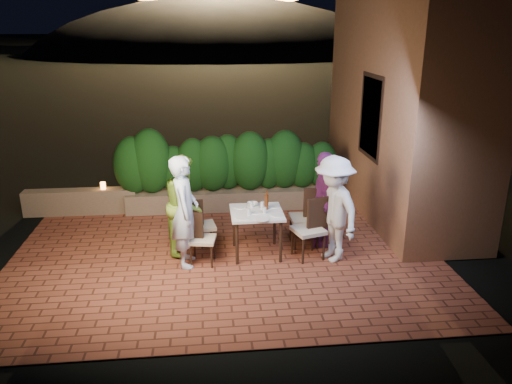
{
  "coord_description": "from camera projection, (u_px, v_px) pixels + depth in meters",
  "views": [
    {
      "loc": [
        -0.29,
        -7.42,
        3.63
      ],
      "look_at": [
        0.51,
        0.17,
        1.05
      ],
      "focal_mm": 35.0,
      "sensor_mm": 36.0,
      "label": 1
    }
  ],
  "objects": [
    {
      "name": "plate_centre",
      "position": [
        255.0,
        212.0,
        8.03
      ],
      "size": [
        0.23,
        0.23,
        0.01
      ],
      "primitive_type": "cylinder",
      "color": "white",
      "rests_on": "dining_table"
    },
    {
      "name": "diner_purple",
      "position": [
        323.0,
        199.0,
        8.43
      ],
      "size": [
        0.53,
        1.01,
        1.64
      ],
      "primitive_type": "imported",
      "rotation": [
        0.0,
        0.0,
        -1.71
      ],
      "color": "#7C2970",
      "rests_on": "ground"
    },
    {
      "name": "diner_white",
      "position": [
        334.0,
        209.0,
        7.85
      ],
      "size": [
        0.99,
        1.27,
        1.72
      ],
      "primitive_type": "imported",
      "rotation": [
        0.0,
        0.0,
        -1.21
      ],
      "color": "white",
      "rests_on": "ground"
    },
    {
      "name": "chair_right_front",
      "position": [
        308.0,
        229.0,
        8.03
      ],
      "size": [
        0.58,
        0.58,
        1.0
      ],
      "primitive_type": null,
      "rotation": [
        0.0,
        0.0,
        3.44
      ],
      "color": "black",
      "rests_on": "ground"
    },
    {
      "name": "glass_ne",
      "position": [
        264.0,
        210.0,
        7.97
      ],
      "size": [
        0.06,
        0.06,
        0.1
      ],
      "primitive_type": "cylinder",
      "color": "silver",
      "rests_on": "dining_table"
    },
    {
      "name": "diner_blue",
      "position": [
        185.0,
        211.0,
        7.68
      ],
      "size": [
        0.43,
        0.65,
        1.78
      ],
      "primitive_type": "imported",
      "rotation": [
        0.0,
        0.0,
        1.57
      ],
      "color": "#C3D9FB",
      "rests_on": "ground"
    },
    {
      "name": "plate_nw",
      "position": [
        242.0,
        217.0,
        7.8
      ],
      "size": [
        0.22,
        0.22,
        0.01
      ],
      "primitive_type": "cylinder",
      "color": "white",
      "rests_on": "dining_table"
    },
    {
      "name": "chair_right_back",
      "position": [
        304.0,
        217.0,
        8.49
      ],
      "size": [
        0.48,
        0.48,
        1.02
      ],
      "primitive_type": null,
      "rotation": [
        0.0,
        0.0,
        3.16
      ],
      "color": "black",
      "rests_on": "ground"
    },
    {
      "name": "beer_bottle",
      "position": [
        267.0,
        200.0,
        8.11
      ],
      "size": [
        0.06,
        0.06,
        0.32
      ],
      "primitive_type": null,
      "color": "#52240D",
      "rests_on": "dining_table"
    },
    {
      "name": "plate_front",
      "position": [
        262.0,
        219.0,
        7.74
      ],
      "size": [
        0.24,
        0.24,
        0.01
      ],
      "primitive_type": "cylinder",
      "color": "white",
      "rests_on": "dining_table"
    },
    {
      "name": "parapet_lamp",
      "position": [
        103.0,
        186.0,
        9.94
      ],
      "size": [
        0.1,
        0.1,
        0.14
      ],
      "primitive_type": "cylinder",
      "color": "orange",
      "rests_on": "parapet"
    },
    {
      "name": "planter",
      "position": [
        230.0,
        199.0,
        10.31
      ],
      "size": [
        4.2,
        0.55,
        0.4
      ],
      "primitive_type": "cube",
      "color": "#77624B",
      "rests_on": "ground"
    },
    {
      "name": "plate_se",
      "position": [
        273.0,
        206.0,
        8.29
      ],
      "size": [
        0.21,
        0.21,
        0.01
      ],
      "primitive_type": "cylinder",
      "color": "white",
      "rests_on": "dining_table"
    },
    {
      "name": "window_pane",
      "position": [
        372.0,
        117.0,
        9.24
      ],
      "size": [
        0.08,
        1.0,
        1.4
      ],
      "primitive_type": "cube",
      "color": "black",
      "rests_on": "building_wall"
    },
    {
      "name": "chair_left_front",
      "position": [
        202.0,
        238.0,
        7.85
      ],
      "size": [
        0.46,
        0.46,
        0.86
      ],
      "primitive_type": null,
      "rotation": [
        0.0,
        0.0,
        -0.16
      ],
      "color": "black",
      "rests_on": "ground"
    },
    {
      "name": "plate_sw",
      "position": [
        240.0,
        207.0,
        8.25
      ],
      "size": [
        0.22,
        0.22,
        0.01
      ],
      "primitive_type": "cylinder",
      "color": "white",
      "rests_on": "dining_table"
    },
    {
      "name": "building_wall",
      "position": [
        405.0,
        86.0,
        9.63
      ],
      "size": [
        1.6,
        5.0,
        5.0
      ],
      "primitive_type": "cube",
      "color": "#9E623E",
      "rests_on": "ground"
    },
    {
      "name": "ground",
      "position": [
        226.0,
        258.0,
        8.19
      ],
      "size": [
        400.0,
        400.0,
        0.0
      ],
      "primitive_type": "plane",
      "color": "black",
      "rests_on": "ground"
    },
    {
      "name": "chair_left_back",
      "position": [
        203.0,
        225.0,
        8.34
      ],
      "size": [
        0.47,
        0.47,
        0.89
      ],
      "primitive_type": null,
      "rotation": [
        0.0,
        0.0,
        0.15
      ],
      "color": "black",
      "rests_on": "ground"
    },
    {
      "name": "glass_nw",
      "position": [
        249.0,
        212.0,
        7.91
      ],
      "size": [
        0.06,
        0.06,
        0.1
      ],
      "primitive_type": "cylinder",
      "color": "silver",
      "rests_on": "dining_table"
    },
    {
      "name": "dining_table",
      "position": [
        257.0,
        233.0,
        8.19
      ],
      "size": [
        0.84,
        0.84,
        0.75
      ],
      "primitive_type": null,
      "rotation": [
        0.0,
        0.0,
        0.0
      ],
      "color": "white",
      "rests_on": "ground"
    },
    {
      "name": "glass_se",
      "position": [
        263.0,
        205.0,
        8.18
      ],
      "size": [
        0.07,
        0.07,
        0.12
      ],
      "primitive_type": "cylinder",
      "color": "silver",
      "rests_on": "dining_table"
    },
    {
      "name": "glass_sw",
      "position": [
        252.0,
        204.0,
        8.24
      ],
      "size": [
        0.06,
        0.06,
        0.1
      ],
      "primitive_type": "cylinder",
      "color": "silver",
      "rests_on": "dining_table"
    },
    {
      "name": "diner_green",
      "position": [
        184.0,
        204.0,
        8.17
      ],
      "size": [
        0.76,
        0.9,
        1.66
      ],
      "primitive_type": "imported",
      "rotation": [
        0.0,
        0.0,
        1.39
      ],
      "color": "#8DBC3B",
      "rests_on": "ground"
    },
    {
      "name": "hill",
      "position": [
        220.0,
        85.0,
        66.2
      ],
      "size": [
        52.0,
        40.0,
        22.0
      ],
      "primitive_type": "ellipsoid",
      "color": "black",
      "rests_on": "ground"
    },
    {
      "name": "plate_ne",
      "position": [
        277.0,
        215.0,
        7.91
      ],
      "size": [
        0.22,
        0.22,
        0.01
      ],
      "primitive_type": "cylinder",
      "color": "white",
      "rests_on": "dining_table"
    },
    {
      "name": "window_frame",
      "position": [
        372.0,
        117.0,
        9.24
      ],
      "size": [
        0.06,
        1.15,
        1.55
      ],
      "primitive_type": "cube",
      "color": "black",
      "rests_on": "building_wall"
    },
    {
      "name": "bowl",
      "position": [
        252.0,
        204.0,
        8.33
      ],
      "size": [
        0.2,
        0.2,
        0.05
      ],
      "primitive_type": "imported",
      "rotation": [
        0.0,
        0.0,
        -0.1
      ],
      "color": "white",
      "rests_on": "dining_table"
    },
    {
      "name": "terrace_floor",
      "position": [
        225.0,
        248.0,
        8.68
      ],
      "size": [
        7.0,
        6.0,
        0.15
      ],
      "primitive_type": "cube",
      "color": "brown",
      "rests_on": "ground"
    },
    {
      "name": "hedge",
      "position": [
        230.0,
        164.0,
        10.07
      ],
      "size": [
        4.0,
        0.7,
        1.1
      ],
      "primitive_type": null,
      "color": "#113910",
      "rests_on": "planter"
    },
    {
      "name": "parapet",
      "position": [
        81.0,
        202.0,
        9.99
      ],
      "size": [
        2.2,
        0.3,
        0.5
      ],
      "primitive_type": "cube",
      "color": "#77624B",
      "rests_on": "ground"
    }
  ]
}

